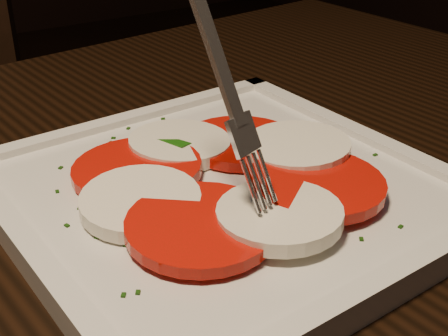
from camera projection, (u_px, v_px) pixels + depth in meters
plate at (224, 195)px, 0.45m from camera, size 0.32×0.32×0.01m
caprese_salad at (224, 176)px, 0.44m from camera, size 0.24×0.24×0.02m
fork at (202, 52)px, 0.37m from camera, size 0.06×0.09×0.18m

